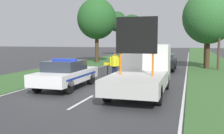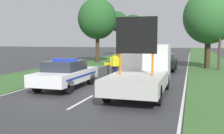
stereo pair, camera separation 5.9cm
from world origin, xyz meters
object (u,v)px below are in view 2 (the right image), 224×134
at_px(work_truck, 142,70).
at_px(roadside_tree_far_left, 208,20).
at_px(queued_car_sedan_silver, 143,53).
at_px(roadside_tree_near_left, 133,27).
at_px(utility_pole, 220,24).
at_px(road_barrier, 123,66).
at_px(pedestrian_civilian, 123,64).
at_px(traffic_cone_near_police, 145,78).
at_px(queued_car_sedan_black, 165,62).
at_px(roadside_tree_mid_right, 118,22).
at_px(police_car, 66,74).
at_px(queued_car_hatch_blue, 132,55).
at_px(roadside_tree_near_right, 209,17).
at_px(traffic_cone_centre_front, 162,79).
at_px(police_officer, 115,63).
at_px(roadside_tree_mid_left, 97,19).

xyz_separation_m(work_truck, roadside_tree_far_left, (3.49, 12.44, 3.13)).
xyz_separation_m(queued_car_sedan_silver, roadside_tree_near_left, (-3.61, 10.61, 3.88)).
bearing_deg(work_truck, queued_car_sedan_silver, -77.49).
distance_m(queued_car_sedan_silver, utility_pole, 13.14).
distance_m(road_barrier, pedestrian_civilian, 0.74).
height_order(traffic_cone_near_police, roadside_tree_near_left, roadside_tree_near_left).
distance_m(pedestrian_civilian, traffic_cone_near_police, 1.61).
relative_size(queued_car_sedan_black, utility_pole, 0.57).
distance_m(pedestrian_civilian, roadside_tree_mid_right, 28.29).
bearing_deg(police_car, road_barrier, 63.81).
relative_size(road_barrier, queued_car_sedan_black, 0.60).
relative_size(queued_car_hatch_blue, roadside_tree_near_right, 0.58).
bearing_deg(traffic_cone_centre_front, pedestrian_civilian, 165.18).
distance_m(road_barrier, queued_car_hatch_blue, 11.94).
bearing_deg(queued_car_sedan_black, work_truck, 89.22).
distance_m(roadside_tree_far_left, utility_pole, 1.57).
relative_size(roadside_tree_near_right, roadside_tree_far_left, 1.12).
relative_size(road_barrier, roadside_tree_mid_right, 0.34).
relative_size(pedestrian_civilian, traffic_cone_centre_front, 2.92).
distance_m(roadside_tree_near_right, roadside_tree_mid_right, 22.44).
relative_size(work_truck, police_officer, 3.08).
bearing_deg(traffic_cone_centre_front, roadside_tree_far_left, 73.37).
bearing_deg(queued_car_sedan_silver, pedestrian_civilian, 96.29).
xyz_separation_m(traffic_cone_centre_front, queued_car_sedan_black, (-0.48, 7.00, 0.44)).
xyz_separation_m(roadside_tree_near_left, roadside_tree_near_right, (10.96, -19.52, -0.22)).
distance_m(roadside_tree_mid_right, utility_pole, 23.71).
distance_m(roadside_tree_mid_left, roadside_tree_far_left, 11.73).
bearing_deg(utility_pole, traffic_cone_centre_front, -114.22).
xyz_separation_m(road_barrier, traffic_cone_centre_front, (2.64, -1.35, -0.55)).
height_order(police_officer, roadside_tree_far_left, roadside_tree_far_left).
bearing_deg(queued_car_hatch_blue, traffic_cone_near_police, 105.96).
distance_m(queued_car_sedan_black, roadside_tree_mid_right, 23.17).
bearing_deg(traffic_cone_near_police, queued_car_hatch_blue, 105.96).
bearing_deg(queued_car_sedan_silver, utility_pole, 129.76).
bearing_deg(roadside_tree_near_left, pedestrian_civilian, -78.87).
relative_size(road_barrier, roadside_tree_mid_left, 0.35).
bearing_deg(queued_car_hatch_blue, roadside_tree_near_right, 153.75).
xyz_separation_m(work_truck, traffic_cone_near_police, (-0.43, 3.23, -0.83)).
bearing_deg(police_car, traffic_cone_centre_front, 30.23).
xyz_separation_m(traffic_cone_near_police, queued_car_sedan_black, (0.57, 6.57, 0.49)).
relative_size(queued_car_hatch_blue, roadside_tree_near_left, 0.58).
xyz_separation_m(roadside_tree_near_left, utility_pole, (11.80, -20.45, -0.89)).
height_order(roadside_tree_mid_left, utility_pole, utility_pole).
relative_size(traffic_cone_near_police, roadside_tree_near_left, 0.07).
xyz_separation_m(traffic_cone_centre_front, roadside_tree_mid_right, (-10.24, 27.46, 5.24)).
bearing_deg(roadside_tree_near_right, traffic_cone_centre_front, -107.55).
bearing_deg(traffic_cone_near_police, queued_car_sedan_black, 85.08).
xyz_separation_m(roadside_tree_mid_left, roadside_tree_mid_right, (-1.79, 14.87, 0.70)).
height_order(pedestrian_civilian, queued_car_hatch_blue, pedestrian_civilian).
height_order(road_barrier, queued_car_sedan_black, queued_car_sedan_black).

